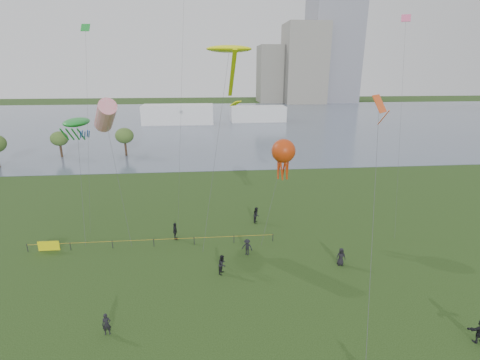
{
  "coord_description": "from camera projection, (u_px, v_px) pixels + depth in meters",
  "views": [
    {
      "loc": [
        -2.51,
        -17.61,
        16.94
      ],
      "look_at": [
        0.0,
        10.0,
        8.0
      ],
      "focal_mm": 26.0,
      "sensor_mm": 36.0,
      "label": 1
    }
  ],
  "objects": [
    {
      "name": "pavilion_left",
      "position": [
        178.0,
        114.0,
        110.2
      ],
      "size": [
        22.0,
        8.0,
        6.0
      ],
      "primitive_type": "cube",
      "color": "white",
      "rests_on": "ground_plane"
    },
    {
      "name": "kite_octopus",
      "position": [
        283.0,
        152.0,
        34.91
      ],
      "size": [
        3.76,
        4.05,
        10.23
      ],
      "rotation": [
        0.0,
        0.0,
        0.37
      ],
      "color": "#3F3F42"
    },
    {
      "name": "spectator_c",
      "position": [
        175.0,
        231.0,
        35.78
      ],
      "size": [
        0.6,
        1.14,
        1.85
      ],
      "primitive_type": "imported",
      "rotation": [
        0.0,
        0.0,
        1.71
      ],
      "color": "black",
      "rests_on": "ground_plane"
    },
    {
      "name": "trees",
      "position": [
        17.0,
        140.0,
        63.05
      ],
      "size": [
        32.52,
        11.9,
        6.92
      ],
      "color": "#362518",
      "rests_on": "ground_plane"
    },
    {
      "name": "lake",
      "position": [
        216.0,
        121.0,
        116.89
      ],
      "size": [
        400.0,
        120.0,
        0.08
      ],
      "primitive_type": "cube",
      "color": "slate",
      "rests_on": "ground_plane"
    },
    {
      "name": "kite_creature",
      "position": [
        77.0,
        122.0,
        36.62
      ],
      "size": [
        2.5,
        8.05,
        11.94
      ],
      "rotation": [
        0.0,
        0.0,
        0.12
      ],
      "color": "#3F3F42"
    },
    {
      "name": "spectator_a",
      "position": [
        222.0,
        264.0,
        29.86
      ],
      "size": [
        0.96,
        1.05,
        1.74
      ],
      "primitive_type": "imported",
      "rotation": [
        0.0,
        0.0,
        1.13
      ],
      "color": "black",
      "rests_on": "ground_plane"
    },
    {
      "name": "spectator_d",
      "position": [
        341.0,
        257.0,
        31.15
      ],
      "size": [
        0.86,
        0.61,
        1.65
      ],
      "primitive_type": "imported",
      "rotation": [
        0.0,
        0.0,
        -0.11
      ],
      "color": "black",
      "rests_on": "ground_plane"
    },
    {
      "name": "ground_plane",
      "position": [
        254.0,
        347.0,
        22.11
      ],
      "size": [
        400.0,
        400.0,
        0.0
      ],
      "primitive_type": "plane",
      "color": "black"
    },
    {
      "name": "spectator_f",
      "position": [
        107.0,
        324.0,
        22.99
      ],
      "size": [
        0.61,
        0.45,
        1.56
      ],
      "primitive_type": "imported",
      "rotation": [
        0.0,
        0.0,
        0.14
      ],
      "color": "black",
      "rests_on": "ground_plane"
    },
    {
      "name": "fence",
      "position": [
        90.0,
        244.0,
        33.94
      ],
      "size": [
        24.07,
        0.07,
        1.05
      ],
      "color": "black",
      "rests_on": "ground_plane"
    },
    {
      "name": "kite_stingray",
      "position": [
        229.0,
        50.0,
        33.96
      ],
      "size": [
        5.39,
        9.89,
        19.11
      ],
      "rotation": [
        0.0,
        0.0,
        0.02
      ],
      "color": "#3F3F42"
    },
    {
      "name": "building_low",
      "position": [
        274.0,
        74.0,
        179.81
      ],
      "size": [
        16.0,
        18.0,
        28.0
      ],
      "primitive_type": "cube",
      "color": "slate",
      "rests_on": "ground_plane"
    },
    {
      "name": "spectator_b",
      "position": [
        247.0,
        247.0,
        32.87
      ],
      "size": [
        1.2,
        0.99,
        1.61
      ],
      "primitive_type": "imported",
      "rotation": [
        0.0,
        0.0,
        -0.44
      ],
      "color": "black",
      "rests_on": "ground_plane"
    },
    {
      "name": "pavilion_right",
      "position": [
        258.0,
        114.0,
        115.44
      ],
      "size": [
        18.0,
        7.0,
        5.0
      ],
      "primitive_type": "cube",
      "color": "white",
      "rests_on": "ground_plane"
    },
    {
      "name": "kite_windsock",
      "position": [
        105.0,
        116.0,
        34.51
      ],
      "size": [
        4.67,
        6.63,
        14.33
      ],
      "rotation": [
        0.0,
        0.0,
        -0.25
      ],
      "color": "#3F3F42"
    },
    {
      "name": "kite_delta",
      "position": [
        379.0,
        113.0,
        27.5
      ],
      "size": [
        6.91,
        15.1,
        14.92
      ],
      "rotation": [
        0.0,
        0.0,
        0.09
      ],
      "color": "#3F3F42"
    },
    {
      "name": "building_mid",
      "position": [
        304.0,
        64.0,
        173.8
      ],
      "size": [
        20.0,
        20.0,
        38.0
      ],
      "primitive_type": "cube",
      "color": "gray",
      "rests_on": "ground_plane"
    },
    {
      "name": "spectator_g",
      "position": [
        256.0,
        215.0,
        39.83
      ],
      "size": [
        0.96,
        1.07,
        1.82
      ],
      "primitive_type": "imported",
      "rotation": [
        0.0,
        0.0,
        1.22
      ],
      "color": "black",
      "rests_on": "ground_plane"
    }
  ]
}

